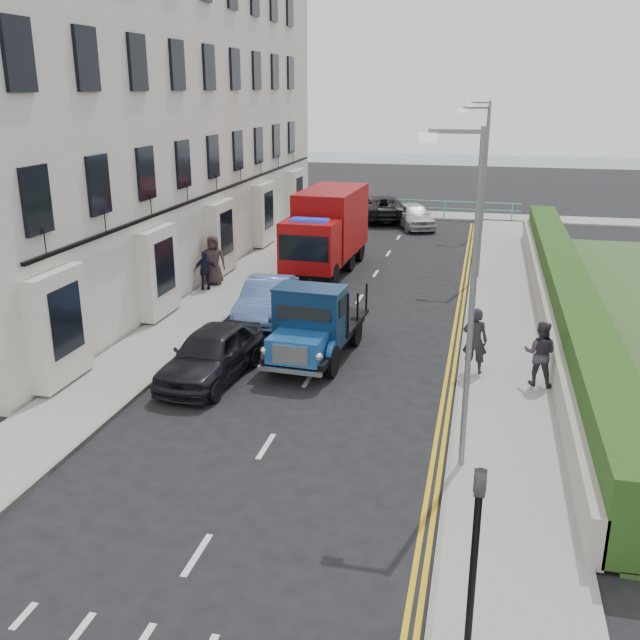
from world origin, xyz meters
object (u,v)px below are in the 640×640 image
at_px(lamp_far, 484,160).
at_px(red_lorry, 327,229).
at_px(bedford_lorry, 312,329).
at_px(pedestrian_east_near, 475,340).
at_px(lamp_mid, 481,183).
at_px(parked_car_front, 211,354).
at_px(lamp_near, 467,286).

height_order(lamp_far, red_lorry, lamp_far).
xyz_separation_m(bedford_lorry, pedestrian_east_near, (4.61, 0.07, -0.01)).
relative_size(bedford_lorry, pedestrian_east_near, 2.67).
relative_size(lamp_mid, pedestrian_east_near, 3.76).
bearing_deg(lamp_far, pedestrian_east_near, -89.39).
bearing_deg(parked_car_front, lamp_near, -21.92).
height_order(lamp_far, pedestrian_east_near, lamp_far).
distance_m(lamp_near, parked_car_front, 8.26).
height_order(lamp_mid, bedford_lorry, lamp_mid).
height_order(lamp_near, bedford_lorry, lamp_near).
bearing_deg(lamp_near, parked_car_front, 153.25).
xyz_separation_m(lamp_mid, bedford_lorry, (-4.38, -10.83, -2.94)).
height_order(lamp_mid, lamp_far, same).
bearing_deg(pedestrian_east_near, parked_car_front, 20.16).
height_order(lamp_far, bedford_lorry, lamp_far).
bearing_deg(lamp_mid, parked_car_front, -118.31).
distance_m(parked_car_front, pedestrian_east_near, 7.24).
relative_size(lamp_near, lamp_mid, 1.00).
xyz_separation_m(lamp_mid, parked_car_front, (-6.78, -12.58, -3.27)).
height_order(lamp_near, pedestrian_east_near, lamp_near).
relative_size(lamp_mid, parked_car_front, 1.63).
height_order(lamp_near, parked_car_front, lamp_near).
bearing_deg(lamp_near, lamp_far, 90.00).
bearing_deg(lamp_far, lamp_near, -90.00).
relative_size(lamp_near, bedford_lorry, 1.40).
bearing_deg(pedestrian_east_near, lamp_near, 93.12).
height_order(parked_car_front, pedestrian_east_near, pedestrian_east_near).
bearing_deg(red_lorry, pedestrian_east_near, -56.14).
distance_m(bedford_lorry, red_lorry, 11.07).
xyz_separation_m(lamp_near, bedford_lorry, (-4.38, 5.17, -2.94)).
bearing_deg(lamp_near, pedestrian_east_near, 87.57).
distance_m(lamp_mid, red_lorry, 6.70).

